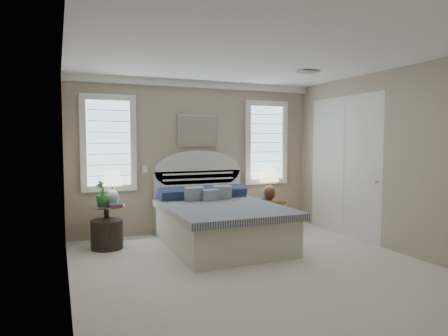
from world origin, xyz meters
TOP-DOWN VIEW (x-y plane):
  - floor at (0.00, 0.00)m, footprint 4.50×5.00m
  - ceiling at (0.00, 0.00)m, footprint 4.50×5.00m
  - wall_back at (0.00, 2.50)m, footprint 4.50×0.02m
  - wall_left at (-2.25, 0.00)m, footprint 0.02×5.00m
  - wall_right at (2.25, 0.00)m, footprint 0.02×5.00m
  - crown_molding at (0.00, 2.46)m, footprint 4.50×0.08m
  - hvac_vent at (1.20, 0.80)m, footprint 0.30×0.20m
  - switch_plate at (-0.95, 2.48)m, footprint 0.08×0.01m
  - window_left at (-1.55, 2.48)m, footprint 0.90×0.06m
  - window_right at (1.40, 2.48)m, footprint 0.90×0.06m
  - painting at (0.00, 2.46)m, footprint 0.74×0.04m
  - closet_door at (2.23, 1.20)m, footprint 0.02×1.80m
  - bed at (0.00, 1.46)m, footprint 1.72×2.28m
  - side_table_left at (-1.65, 2.05)m, footprint 0.56×0.56m
  - nightstand_right at (1.30, 2.15)m, footprint 0.50×0.40m
  - floor_pot at (-1.67, 1.86)m, footprint 0.61×0.61m
  - lamp_left at (-1.56, 2.05)m, footprint 0.37×0.37m
  - lamp_right at (1.31, 2.17)m, footprint 0.47×0.47m
  - potted_plant at (-1.71, 2.03)m, footprint 0.28×0.28m
  - books_left at (-1.54, 1.83)m, footprint 0.23×0.19m
  - books_right at (1.10, 2.14)m, footprint 0.23×0.20m

SIDE VIEW (x-z plane):
  - floor at x=0.00m, z-range -0.01..0.01m
  - floor_pot at x=-1.67m, z-range 0.00..0.44m
  - bed at x=0.00m, z-range -0.35..1.12m
  - nightstand_right at x=1.30m, z-range 0.12..0.65m
  - side_table_left at x=-1.65m, z-range 0.07..0.70m
  - books_right at x=1.10m, z-range 0.53..0.58m
  - books_left at x=-1.54m, z-range 0.63..0.68m
  - potted_plant at x=-1.71m, z-range 0.63..1.03m
  - lamp_right at x=1.31m, z-range 0.60..1.20m
  - lamp_left at x=-1.56m, z-range 0.69..1.23m
  - switch_plate at x=-0.95m, z-range 1.09..1.21m
  - closet_door at x=2.23m, z-range 0.00..2.40m
  - wall_back at x=0.00m, z-range 0.00..2.70m
  - wall_left at x=-2.25m, z-range 0.00..2.70m
  - wall_right at x=2.25m, z-range 0.00..2.70m
  - window_left at x=-1.55m, z-range 0.80..2.40m
  - window_right at x=1.40m, z-range 0.80..2.40m
  - painting at x=0.00m, z-range 1.53..2.11m
  - crown_molding at x=0.00m, z-range 2.58..2.70m
  - hvac_vent at x=1.20m, z-range 2.67..2.69m
  - ceiling at x=0.00m, z-range 2.70..2.71m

